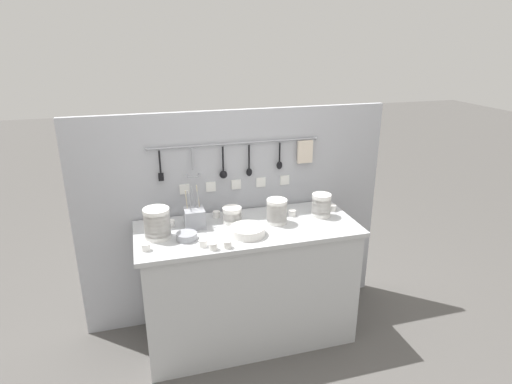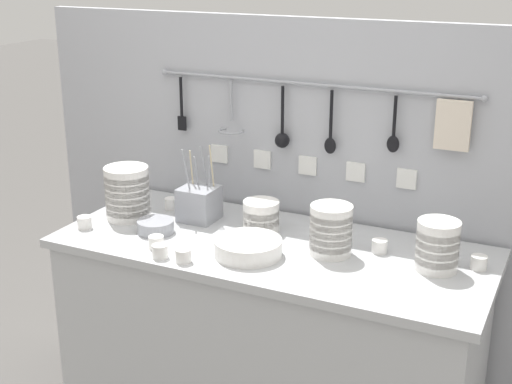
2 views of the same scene
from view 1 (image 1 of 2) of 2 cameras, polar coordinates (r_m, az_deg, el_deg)
The scene contains 18 objects.
ground_plane at distance 3.35m, azimuth -1.00°, elevation -18.37°, with size 20.00×20.00×0.00m, color #514F4C.
counter at distance 3.10m, azimuth -1.05°, elevation -12.01°, with size 1.49×0.62×0.87m.
back_wall at distance 3.22m, azimuth -2.67°, elevation -3.25°, with size 2.29×0.11×1.61m.
bowl_stack_tall_left at distance 2.93m, azimuth -3.20°, elevation -3.09°, with size 0.13×0.13×0.11m.
bowl_stack_nested_right at distance 3.06m, azimuth 8.70°, elevation -1.74°, with size 0.13×0.13×0.16m.
bowl_stack_back_corner at distance 2.92m, azimuth 2.78°, elevation -2.58°, with size 0.14×0.14×0.17m.
bowl_stack_wide_centre at distance 2.77m, azimuth -13.06°, elevation -4.08°, with size 0.16×0.16×0.20m.
plate_stack at distance 2.77m, azimuth -1.12°, elevation -5.19°, with size 0.23×0.23×0.06m.
steel_mixing_bowl at distance 2.74m, azimuth -9.21°, elevation -5.85°, with size 0.13×0.13×0.04m.
cutlery_caddy at distance 2.89m, azimuth -8.19°, elevation -3.43°, with size 0.13×0.13×0.28m.
cup_back_left at distance 3.19m, azimuth 10.17°, elevation -2.09°, with size 0.05×0.05×0.04m.
cup_centre at distance 2.64m, azimuth -7.09°, elevation -6.78°, with size 0.05×0.05×0.04m.
cup_edge_near at distance 2.60m, azimuth -5.73°, elevation -7.21°, with size 0.05×0.05×0.04m.
cup_mid_row at distance 2.94m, azimuth -11.27°, elevation -4.11°, with size 0.05×0.05×0.04m.
cup_front_left at distance 3.06m, azimuth 4.83°, elevation -2.80°, with size 0.05×0.05×0.04m.
cup_back_right at distance 3.04m, azimuth -5.29°, elevation -2.98°, with size 0.05×0.05×0.04m.
cup_by_caddy at distance 2.61m, azimuth -3.84°, elevation -6.96°, with size 0.05×0.05×0.04m.
cup_edge_far at distance 2.66m, azimuth -14.47°, elevation -7.10°, with size 0.05×0.05×0.04m.
Camera 1 is at (-0.66, -2.54, 2.08)m, focal length 30.00 mm.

